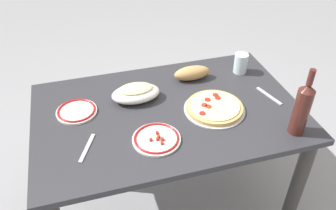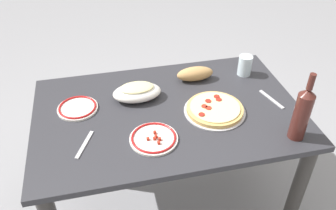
% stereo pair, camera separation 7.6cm
% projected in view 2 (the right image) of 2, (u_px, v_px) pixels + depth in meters
% --- Properties ---
extents(ground_plane, '(8.00, 8.00, 0.00)m').
position_uv_depth(ground_plane, '(168.00, 203.00, 2.12)').
color(ground_plane, gray).
rests_on(ground_plane, ground).
extents(dining_table, '(1.27, 0.81, 0.72)m').
position_uv_depth(dining_table, '(168.00, 129.00, 1.76)').
color(dining_table, '#2D2D33').
rests_on(dining_table, ground).
extents(pepperoni_pizza, '(0.29, 0.29, 0.03)m').
position_uv_depth(pepperoni_pizza, '(215.00, 109.00, 1.66)').
color(pepperoni_pizza, '#B7B7BC').
rests_on(pepperoni_pizza, dining_table).
extents(baked_pasta_dish, '(0.24, 0.15, 0.08)m').
position_uv_depth(baked_pasta_dish, '(137.00, 91.00, 1.73)').
color(baked_pasta_dish, white).
rests_on(baked_pasta_dish, dining_table).
extents(wine_bottle, '(0.07, 0.07, 0.32)m').
position_uv_depth(wine_bottle, '(302.00, 113.00, 1.45)').
color(wine_bottle, '#471E19').
rests_on(wine_bottle, dining_table).
extents(water_glass, '(0.07, 0.07, 0.11)m').
position_uv_depth(water_glass, '(245.00, 65.00, 1.90)').
color(water_glass, silver).
rests_on(water_glass, dining_table).
extents(side_plate_near, '(0.21, 0.21, 0.02)m').
position_uv_depth(side_plate_near, '(154.00, 138.00, 1.51)').
color(side_plate_near, white).
rests_on(side_plate_near, dining_table).
extents(side_plate_far, '(0.19, 0.19, 0.02)m').
position_uv_depth(side_plate_far, '(78.00, 108.00, 1.68)').
color(side_plate_far, white).
rests_on(side_plate_far, dining_table).
extents(bread_loaf, '(0.20, 0.08, 0.08)m').
position_uv_depth(bread_loaf, '(195.00, 74.00, 1.87)').
color(bread_loaf, tan).
rests_on(bread_loaf, dining_table).
extents(fork_left, '(0.09, 0.16, 0.00)m').
position_uv_depth(fork_left, '(85.00, 145.00, 1.49)').
color(fork_left, '#B7B7BC').
rests_on(fork_left, dining_table).
extents(fork_right, '(0.06, 0.17, 0.00)m').
position_uv_depth(fork_right, '(271.00, 99.00, 1.74)').
color(fork_right, '#B7B7BC').
rests_on(fork_right, dining_table).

